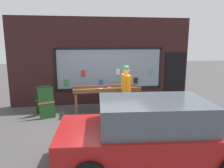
{
  "coord_description": "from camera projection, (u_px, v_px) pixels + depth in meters",
  "views": [
    {
      "loc": [
        -1.03,
        -6.53,
        2.59
      ],
      "look_at": [
        0.18,
        0.99,
        1.08
      ],
      "focal_mm": 35.0,
      "sensor_mm": 36.0,
      "label": 1
    }
  ],
  "objects": [
    {
      "name": "ground_plane",
      "position": [
        111.0,
        123.0,
        6.99
      ],
      "size": [
        40.0,
        40.0,
        0.0
      ],
      "primitive_type": "plane",
      "color": "#474444"
    },
    {
      "name": "shopfront_facade",
      "position": [
        104.0,
        62.0,
        8.97
      ],
      "size": [
        7.36,
        0.29,
        3.53
      ],
      "color": "#331919",
      "rests_on": "ground_plane"
    },
    {
      "name": "display_table_main",
      "position": [
        106.0,
        92.0,
        7.99
      ],
      "size": [
        2.45,
        0.77,
        0.95
      ],
      "color": "brown",
      "rests_on": "ground_plane"
    },
    {
      "name": "person_browsing",
      "position": [
        126.0,
        86.0,
        7.43
      ],
      "size": [
        0.25,
        0.69,
        1.79
      ],
      "rotation": [
        0.0,
        0.0,
        1.63
      ],
      "color": "#2D334C",
      "rests_on": "ground_plane"
    },
    {
      "name": "small_dog",
      "position": [
        111.0,
        110.0,
        7.38
      ],
      "size": [
        0.38,
        0.59,
        0.44
      ],
      "rotation": [
        0.0,
        0.0,
        1.94
      ],
      "color": "white",
      "rests_on": "ground_plane"
    },
    {
      "name": "sandwich_board_sign",
      "position": [
        45.0,
        101.0,
        7.61
      ],
      "size": [
        0.74,
        0.85,
        1.03
      ],
      "rotation": [
        0.0,
        0.0,
        0.35
      ],
      "color": "#193F19",
      "rests_on": "ground_plane"
    },
    {
      "name": "parked_car",
      "position": [
        153.0,
        131.0,
        4.57
      ],
      "size": [
        4.06,
        2.12,
        1.41
      ],
      "rotation": [
        0.0,
        0.0,
        -0.09
      ],
      "color": "#A51919",
      "rests_on": "ground_plane"
    }
  ]
}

